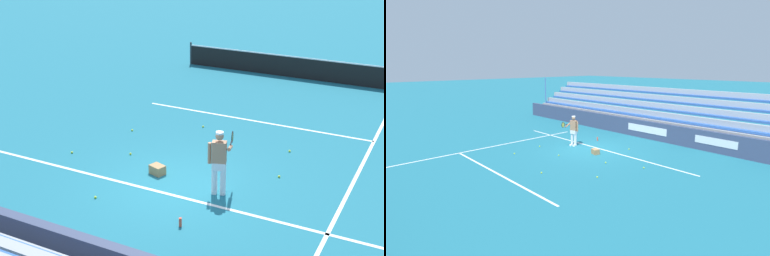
# 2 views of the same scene
# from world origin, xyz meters

# --- Properties ---
(ground_plane) EXTENTS (160.00, 160.00, 0.00)m
(ground_plane) POSITION_xyz_m (0.00, 0.00, 0.00)
(ground_plane) COLOR #1E6B7F
(court_baseline_white) EXTENTS (12.00, 0.10, 0.01)m
(court_baseline_white) POSITION_xyz_m (0.00, -0.50, 0.00)
(court_baseline_white) COLOR white
(court_baseline_white) RESTS_ON ground
(court_sideline_white) EXTENTS (0.10, 12.00, 0.01)m
(court_sideline_white) POSITION_xyz_m (4.11, 4.00, 0.00)
(court_sideline_white) COLOR white
(court_sideline_white) RESTS_ON ground
(court_service_line_white) EXTENTS (8.22, 0.10, 0.01)m
(court_service_line_white) POSITION_xyz_m (0.00, 5.50, 0.00)
(court_service_line_white) COLOR white
(court_service_line_white) RESTS_ON ground
(back_wall_sponsor_board) EXTENTS (23.31, 0.25, 1.10)m
(back_wall_sponsor_board) POSITION_xyz_m (-0.01, -4.41, 0.55)
(back_wall_sponsor_board) COLOR #384260
(back_wall_sponsor_board) RESTS_ON ground
(bleacher_stand) EXTENTS (22.15, 3.20, 3.40)m
(bleacher_stand) POSITION_xyz_m (0.00, -6.64, 0.76)
(bleacher_stand) COLOR #9EA3A8
(bleacher_stand) RESTS_ON ground
(tennis_player) EXTENTS (0.58, 1.07, 1.71)m
(tennis_player) POSITION_xyz_m (1.14, 0.13, 0.89)
(tennis_player) COLOR silver
(tennis_player) RESTS_ON ground
(ball_box_cardboard) EXTENTS (0.47, 0.41, 0.26)m
(ball_box_cardboard) POSITION_xyz_m (-0.84, 0.38, 0.13)
(ball_box_cardboard) COLOR #A87F51
(ball_box_cardboard) RESTS_ON ground
(tennis_ball_by_box) EXTENTS (0.07, 0.07, 0.07)m
(tennis_ball_by_box) POSITION_xyz_m (-1.52, -1.54, 0.03)
(tennis_ball_by_box) COLOR #CCE533
(tennis_ball_by_box) RESTS_ON ground
(tennis_ball_midcourt) EXTENTS (0.07, 0.07, 0.07)m
(tennis_ball_midcourt) POSITION_xyz_m (-3.84, 0.39, 0.03)
(tennis_ball_midcourt) COLOR #CCE533
(tennis_ball_midcourt) RESTS_ON ground
(tennis_ball_toward_net) EXTENTS (0.07, 0.07, 0.07)m
(tennis_ball_toward_net) POSITION_xyz_m (-1.26, 4.12, 0.03)
(tennis_ball_toward_net) COLOR #CCE533
(tennis_ball_toward_net) RESTS_ON ground
(tennis_ball_near_player) EXTENTS (0.07, 0.07, 0.07)m
(tennis_ball_near_player) POSITION_xyz_m (0.18, 2.00, 0.03)
(tennis_ball_near_player) COLOR #CCE533
(tennis_ball_near_player) RESTS_ON ground
(tennis_ball_far_left) EXTENTS (0.07, 0.07, 0.07)m
(tennis_ball_far_left) POSITION_xyz_m (-3.22, 2.74, 0.03)
(tennis_ball_far_left) COLOR #CCE533
(tennis_ball_far_left) RESTS_ON ground
(tennis_ball_on_baseline) EXTENTS (0.07, 0.07, 0.07)m
(tennis_ball_on_baseline) POSITION_xyz_m (1.97, 3.49, 0.03)
(tennis_ball_on_baseline) COLOR #CCE533
(tennis_ball_on_baseline) RESTS_ON ground
(tennis_ball_stray_back) EXTENTS (0.07, 0.07, 0.07)m
(tennis_ball_stray_back) POSITION_xyz_m (-2.21, 1.11, 0.03)
(tennis_ball_stray_back) COLOR #CCE533
(tennis_ball_stray_back) RESTS_ON ground
(tennis_ball_far_right) EXTENTS (0.07, 0.07, 0.07)m
(tennis_ball_far_right) POSITION_xyz_m (2.24, 1.70, 0.03)
(tennis_ball_far_right) COLOR #CCE533
(tennis_ball_far_right) RESTS_ON ground
(water_bottle) EXTENTS (0.07, 0.07, 0.22)m
(water_bottle) POSITION_xyz_m (1.02, -1.72, 0.11)
(water_bottle) COLOR #EA4C33
(water_bottle) RESTS_ON ground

